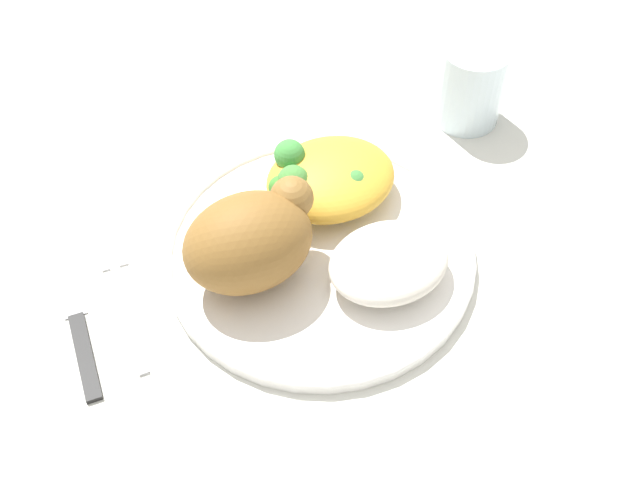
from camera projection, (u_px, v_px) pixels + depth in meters
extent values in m
plane|color=silver|center=(320.00, 258.00, 0.65)|extent=(2.00, 2.00, 0.00)
cylinder|color=white|center=(320.00, 254.00, 0.65)|extent=(0.26, 0.26, 0.01)
torus|color=white|center=(320.00, 250.00, 0.64)|extent=(0.26, 0.26, 0.01)
ellipsoid|color=brown|center=(247.00, 240.00, 0.59)|extent=(0.10, 0.08, 0.08)
sphere|color=olive|center=(292.00, 198.00, 0.60)|extent=(0.04, 0.04, 0.04)
ellipsoid|color=silver|center=(389.00, 262.00, 0.61)|extent=(0.10, 0.08, 0.03)
ellipsoid|color=gold|center=(331.00, 179.00, 0.66)|extent=(0.11, 0.10, 0.04)
sphere|color=#439542|center=(290.00, 155.00, 0.66)|extent=(0.03, 0.03, 0.03)
sphere|color=#438B40|center=(354.00, 183.00, 0.65)|extent=(0.02, 0.02, 0.02)
sphere|color=#408C32|center=(280.00, 187.00, 0.65)|extent=(0.02, 0.02, 0.02)
sphere|color=#498D3E|center=(294.00, 181.00, 0.64)|extent=(0.03, 0.03, 0.03)
cube|color=silver|center=(128.00, 316.00, 0.61)|extent=(0.02, 0.11, 0.01)
cube|color=silver|center=(111.00, 252.00, 0.65)|extent=(0.02, 0.04, 0.00)
cube|color=black|center=(84.00, 355.00, 0.58)|extent=(0.02, 0.08, 0.01)
cube|color=#B2B2B7|center=(65.00, 265.00, 0.64)|extent=(0.03, 0.11, 0.00)
cylinder|color=silver|center=(470.00, 84.00, 0.73)|extent=(0.06, 0.06, 0.08)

